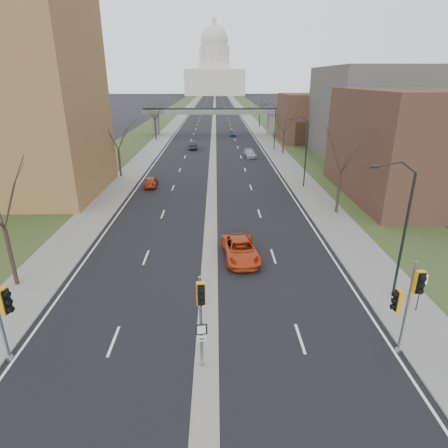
{
  "coord_description": "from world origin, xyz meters",
  "views": [
    {
      "loc": [
        0.54,
        -14.42,
        13.09
      ],
      "look_at": [
        1.05,
        9.11,
        3.91
      ],
      "focal_mm": 30.0,
      "sensor_mm": 36.0,
      "label": 1
    }
  ],
  "objects_px": {
    "signal_pole_right": "(408,297)",
    "car_right_far": "(233,133)",
    "car_left_near": "(151,181)",
    "car_right_mid": "(250,154)",
    "car_left_far": "(192,145)",
    "car_right_near": "(241,249)",
    "signal_pole_median": "(201,309)",
    "speed_limit_sign": "(421,286)"
  },
  "relations": [
    {
      "from": "signal_pole_median",
      "to": "car_left_far",
      "type": "bearing_deg",
      "value": 87.14
    },
    {
      "from": "signal_pole_median",
      "to": "car_right_near",
      "type": "height_order",
      "value": "signal_pole_median"
    },
    {
      "from": "signal_pole_right",
      "to": "car_right_far",
      "type": "xyz_separation_m",
      "value": [
        -4.91,
        77.55,
        -2.76
      ]
    },
    {
      "from": "car_left_near",
      "to": "car_left_far",
      "type": "distance_m",
      "value": 27.97
    },
    {
      "from": "car_left_near",
      "to": "car_right_near",
      "type": "bearing_deg",
      "value": 111.44
    },
    {
      "from": "speed_limit_sign",
      "to": "car_left_far",
      "type": "distance_m",
      "value": 58.51
    },
    {
      "from": "signal_pole_median",
      "to": "car_right_mid",
      "type": "xyz_separation_m",
      "value": [
        6.75,
        51.81,
        -2.78
      ]
    },
    {
      "from": "signal_pole_median",
      "to": "car_right_far",
      "type": "distance_m",
      "value": 78.54
    },
    {
      "from": "signal_pole_median",
      "to": "signal_pole_right",
      "type": "bearing_deg",
      "value": -1.96
    },
    {
      "from": "signal_pole_median",
      "to": "car_right_far",
      "type": "xyz_separation_m",
      "value": [
        4.89,
        78.33,
        -2.79
      ]
    },
    {
      "from": "signal_pole_median",
      "to": "signal_pole_right",
      "type": "relative_size",
      "value": 0.95
    },
    {
      "from": "speed_limit_sign",
      "to": "car_right_near",
      "type": "bearing_deg",
      "value": 160.35
    },
    {
      "from": "car_left_near",
      "to": "car_right_mid",
      "type": "xyz_separation_m",
      "value": [
        14.47,
        18.98,
        -0.04
      ]
    },
    {
      "from": "car_left_near",
      "to": "car_left_far",
      "type": "bearing_deg",
      "value": -102.46
    },
    {
      "from": "signal_pole_right",
      "to": "speed_limit_sign",
      "type": "height_order",
      "value": "signal_pole_right"
    },
    {
      "from": "speed_limit_sign",
      "to": "signal_pole_right",
      "type": "bearing_deg",
      "value": -111.23
    },
    {
      "from": "car_left_near",
      "to": "car_right_mid",
      "type": "relative_size",
      "value": 0.9
    },
    {
      "from": "car_right_near",
      "to": "car_left_near",
      "type": "bearing_deg",
      "value": 110.81
    },
    {
      "from": "car_left_far",
      "to": "car_right_mid",
      "type": "bearing_deg",
      "value": 133.2
    },
    {
      "from": "car_right_far",
      "to": "signal_pole_median",
      "type": "bearing_deg",
      "value": -92.96
    },
    {
      "from": "car_left_near",
      "to": "car_right_far",
      "type": "distance_m",
      "value": 47.22
    },
    {
      "from": "speed_limit_sign",
      "to": "car_left_far",
      "type": "bearing_deg",
      "value": 123.12
    },
    {
      "from": "signal_pole_right",
      "to": "car_left_far",
      "type": "distance_m",
      "value": 61.36
    },
    {
      "from": "signal_pole_right",
      "to": "car_right_far",
      "type": "height_order",
      "value": "signal_pole_right"
    },
    {
      "from": "car_left_far",
      "to": "car_right_mid",
      "type": "height_order",
      "value": "car_left_far"
    },
    {
      "from": "car_right_mid",
      "to": "car_right_far",
      "type": "height_order",
      "value": "car_right_mid"
    },
    {
      "from": "speed_limit_sign",
      "to": "car_right_far",
      "type": "height_order",
      "value": "speed_limit_sign"
    },
    {
      "from": "signal_pole_median",
      "to": "car_left_near",
      "type": "height_order",
      "value": "signal_pole_median"
    },
    {
      "from": "car_right_mid",
      "to": "car_left_far",
      "type": "bearing_deg",
      "value": 135.03
    },
    {
      "from": "car_left_far",
      "to": "car_right_near",
      "type": "distance_m",
      "value": 49.14
    },
    {
      "from": "car_right_far",
      "to": "signal_pole_right",
      "type": "bearing_deg",
      "value": -85.76
    },
    {
      "from": "signal_pole_right",
      "to": "car_right_mid",
      "type": "relative_size",
      "value": 1.19
    },
    {
      "from": "car_right_mid",
      "to": "speed_limit_sign",
      "type": "bearing_deg",
      "value": -88.61
    },
    {
      "from": "signal_pole_right",
      "to": "car_left_near",
      "type": "bearing_deg",
      "value": 117.29
    },
    {
      "from": "car_right_near",
      "to": "car_right_far",
      "type": "height_order",
      "value": "car_right_near"
    },
    {
      "from": "signal_pole_right",
      "to": "car_right_near",
      "type": "xyz_separation_m",
      "value": [
        -7.22,
        11.04,
        -2.63
      ]
    },
    {
      "from": "car_left_near",
      "to": "signal_pole_right",
      "type": "bearing_deg",
      "value": 114.0
    },
    {
      "from": "signal_pole_right",
      "to": "car_right_far",
      "type": "distance_m",
      "value": 77.75
    },
    {
      "from": "signal_pole_right",
      "to": "speed_limit_sign",
      "type": "relative_size",
      "value": 2.09
    },
    {
      "from": "signal_pole_median",
      "to": "speed_limit_sign",
      "type": "xyz_separation_m",
      "value": [
        12.63,
        4.43,
        -1.59
      ]
    },
    {
      "from": "car_right_mid",
      "to": "car_left_near",
      "type": "bearing_deg",
      "value": -133.01
    },
    {
      "from": "car_right_near",
      "to": "signal_pole_right",
      "type": "bearing_deg",
      "value": -62.09
    }
  ]
}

